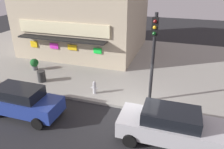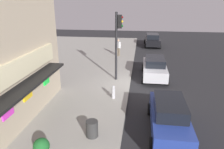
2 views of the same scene
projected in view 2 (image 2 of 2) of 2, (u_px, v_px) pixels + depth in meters
name	position (u px, v px, depth m)	size (l,w,h in m)	color
ground_plane	(130.00, 85.00, 16.32)	(60.21, 60.21, 0.00)	#232326
sidewalk	(43.00, 79.00, 17.18)	(40.14, 13.92, 0.17)	gray
traffic_light	(118.00, 38.00, 15.85)	(0.32, 0.58, 5.11)	black
fire_hydrant	(113.00, 92.00, 13.57)	(0.46, 0.22, 0.85)	#B2B2B7
trash_can	(92.00, 129.00, 9.76)	(0.55, 0.55, 0.78)	#2D2D2D
pedestrian	(118.00, 47.00, 23.72)	(0.50, 0.53, 1.83)	brown
potted_plant_by_doorway	(42.00, 148.00, 8.31)	(0.64, 0.64, 0.90)	#59595B
parked_car_silver	(154.00, 67.00, 17.58)	(4.59, 2.03, 1.67)	#B7B7BC
parked_car_blue	(169.00, 116.00, 10.25)	(4.51, 1.87, 1.66)	navy
parked_car_black	(152.00, 40.00, 29.52)	(4.62, 2.21, 1.71)	black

